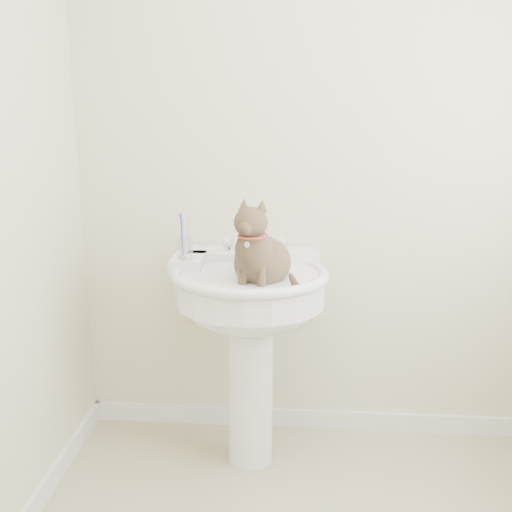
# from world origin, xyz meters

# --- Properties ---
(wall_back) EXTENTS (2.20, 0.00, 2.50)m
(wall_back) POSITION_xyz_m (0.00, 1.10, 1.25)
(wall_back) COLOR beige
(wall_back) RESTS_ON ground
(wall_front) EXTENTS (2.20, 0.00, 2.50)m
(wall_front) POSITION_xyz_m (0.00, -1.10, 1.25)
(wall_front) COLOR beige
(wall_front) RESTS_ON ground
(baseboard_back) EXTENTS (2.20, 0.02, 0.09)m
(baseboard_back) POSITION_xyz_m (0.00, 1.09, 0.04)
(baseboard_back) COLOR white
(baseboard_back) RESTS_ON floor
(pedestal_sink) EXTENTS (0.65, 0.64, 0.89)m
(pedestal_sink) POSITION_xyz_m (-0.31, 0.81, 0.70)
(pedestal_sink) COLOR white
(pedestal_sink) RESTS_ON floor
(faucet) EXTENTS (0.28, 0.12, 0.14)m
(faucet) POSITION_xyz_m (-0.31, 0.97, 0.94)
(faucet) COLOR silver
(faucet) RESTS_ON pedestal_sink
(soap_bar) EXTENTS (0.09, 0.06, 0.03)m
(soap_bar) POSITION_xyz_m (-0.28, 1.06, 0.91)
(soap_bar) COLOR orange
(soap_bar) RESTS_ON pedestal_sink
(toothbrush_cup) EXTENTS (0.07, 0.07, 0.19)m
(toothbrush_cup) POSITION_xyz_m (-0.58, 0.83, 0.94)
(toothbrush_cup) COLOR silver
(toothbrush_cup) RESTS_ON pedestal_sink
(cat) EXTENTS (0.24, 0.31, 0.45)m
(cat) POSITION_xyz_m (-0.26, 0.72, 0.95)
(cat) COLOR brown
(cat) RESTS_ON pedestal_sink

